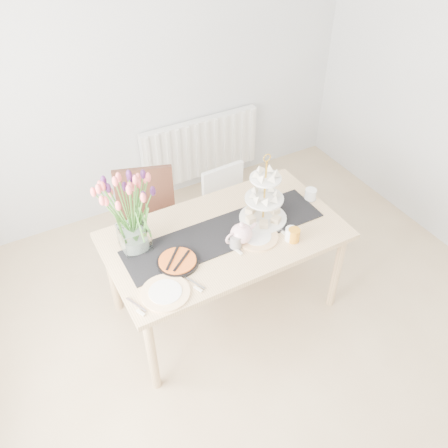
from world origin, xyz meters
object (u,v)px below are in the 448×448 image
tulip_vase (129,205)px  teapot (241,234)px  cake_stand (264,204)px  chair_white (229,206)px  dining_table (225,242)px  mug_white (291,234)px  plate_right (257,237)px  radiator (201,148)px  tart_tin (178,262)px  cream_jug (311,194)px  chair_brown (148,217)px  mug_orange (294,235)px  plate_left (165,293)px  mug_grey (236,241)px

tulip_vase → teapot: tulip_vase is taller
cake_stand → chair_white: bearing=83.8°
teapot → chair_white: bearing=61.0°
dining_table → mug_white: (0.35, -0.26, 0.12)m
cake_stand → plate_right: size_ratio=1.68×
radiator → cake_stand: bearing=-99.7°
radiator → tart_tin: 1.89m
cream_jug → mug_white: bearing=-160.2°
chair_brown → teapot: bearing=-46.5°
cream_jug → mug_orange: 0.48m
cream_jug → tart_tin: 1.14m
teapot → mug_orange: teapot is taller
dining_table → mug_orange: 0.48m
tulip_vase → mug_white: tulip_vase is taller
mug_white → radiator: bearing=77.6°
mug_orange → plate_left: mug_orange is taller
plate_left → dining_table: bearing=27.5°
chair_brown → plate_right: bearing=-40.6°
chair_brown → plate_right: chair_brown is taller
dining_table → mug_orange: size_ratio=16.95×
dining_table → mug_white: size_ratio=17.22×
cake_stand → mug_grey: (-0.31, -0.15, -0.09)m
cream_jug → mug_orange: mug_orange is taller
radiator → cake_stand: 1.58m
mug_grey → plate_right: mug_grey is taller
teapot → tart_tin: teapot is taller
plate_right → mug_white: bearing=-33.3°
teapot → mug_orange: 0.35m
mug_grey → tart_tin: bearing=141.7°
tulip_vase → plate_left: (0.01, -0.46, -0.35)m
dining_table → tart_tin: (-0.40, -0.10, 0.09)m
cake_stand → cream_jug: 0.44m
radiator → cream_jug: 1.51m
chair_white → tart_tin: size_ratio=2.87×
radiator → plate_left: bearing=-122.2°
tulip_vase → plate_right: (0.74, -0.30, -0.35)m
chair_brown → cake_stand: size_ratio=1.87×
cake_stand → dining_table: bearing=180.0°
chair_white → plate_right: size_ratio=2.64×
chair_brown → plate_right: size_ratio=3.15×
chair_brown → cream_jug: size_ratio=10.84×
dining_table → tulip_vase: tulip_vase is taller
radiator → tulip_vase: bearing=-130.5°
mug_orange → tulip_vase: bearing=95.4°
mug_white → plate_right: bearing=141.0°
tart_tin → plate_left: 0.25m
cake_stand → mug_white: (0.05, -0.26, -0.09)m
chair_white → teapot: bearing=-116.6°
chair_brown → cake_stand: (0.62, -0.67, 0.36)m
teapot → mug_orange: (0.31, -0.16, -0.03)m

